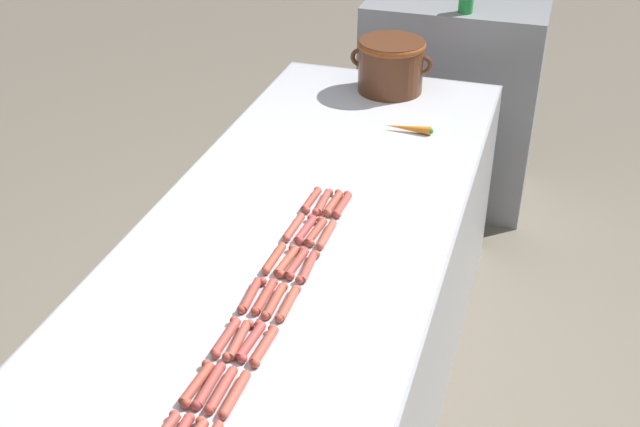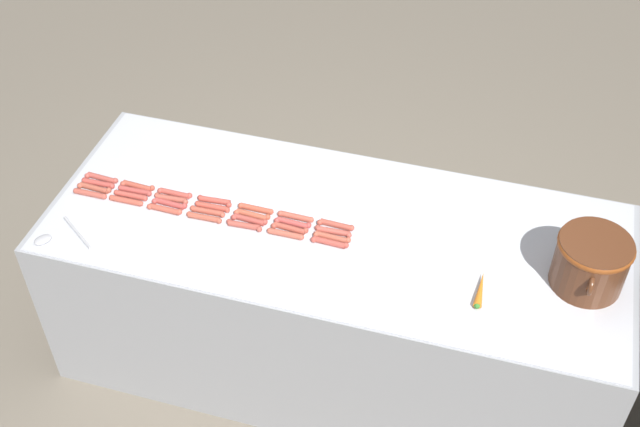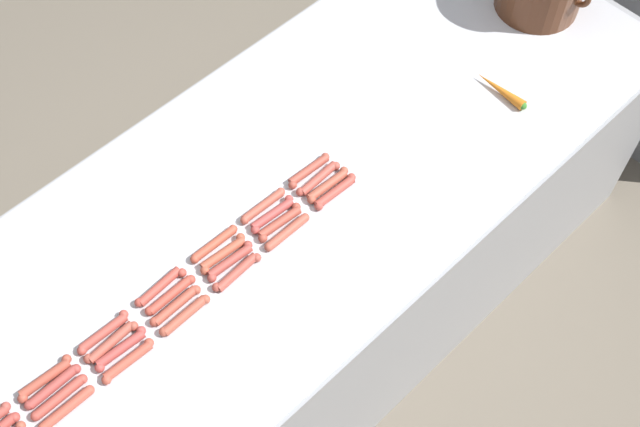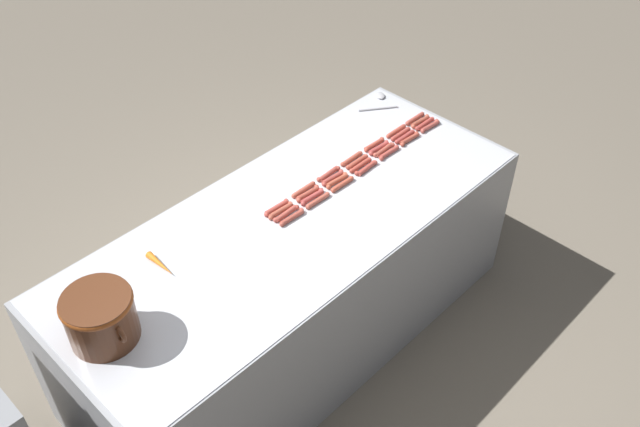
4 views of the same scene
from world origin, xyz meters
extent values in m
plane|color=#756B5B|center=(0.00, 0.00, 0.00)|extent=(20.00, 20.00, 0.00)
cube|color=#9EA0A5|center=(0.00, 0.00, 0.41)|extent=(0.94, 2.34, 0.83)
cube|color=silver|center=(0.00, 0.00, 0.83)|extent=(0.92, 2.29, 0.00)
sphere|color=#B04C42|center=(0.00, -0.97, 0.84)|extent=(0.02, 0.02, 0.02)
cylinder|color=#AF4B3A|center=(0.01, -0.86, 0.84)|extent=(0.03, 0.13, 0.02)
sphere|color=#AF4B3A|center=(0.01, -0.93, 0.84)|extent=(0.02, 0.02, 0.02)
sphere|color=#AF4B3A|center=(0.00, -0.80, 0.84)|extent=(0.02, 0.02, 0.02)
cylinder|color=#B4493F|center=(0.01, -0.69, 0.84)|extent=(0.03, 0.13, 0.02)
sphere|color=#B4493F|center=(0.01, -0.76, 0.84)|extent=(0.02, 0.02, 0.02)
sphere|color=#B4493F|center=(0.00, -0.63, 0.84)|extent=(0.02, 0.02, 0.02)
cylinder|color=#B6473C|center=(0.00, -0.52, 0.84)|extent=(0.03, 0.13, 0.02)
sphere|color=#B6473C|center=(0.00, -0.58, 0.84)|extent=(0.02, 0.02, 0.02)
sphere|color=#B6473C|center=(0.01, -0.45, 0.84)|extent=(0.02, 0.02, 0.02)
cylinder|color=#BA4F39|center=(0.00, -0.34, 0.84)|extent=(0.03, 0.13, 0.02)
sphere|color=#BA4F39|center=(0.00, -0.40, 0.84)|extent=(0.02, 0.02, 0.02)
sphere|color=#BA4F39|center=(0.00, -0.27, 0.84)|extent=(0.02, 0.02, 0.02)
cylinder|color=#B65341|center=(0.00, -0.17, 0.84)|extent=(0.03, 0.13, 0.02)
sphere|color=#B65341|center=(0.00, -0.23, 0.84)|extent=(0.02, 0.02, 0.02)
sphere|color=#B65341|center=(0.00, -0.10, 0.84)|extent=(0.02, 0.02, 0.02)
cylinder|color=#AC4A3B|center=(0.00, 0.00, 0.84)|extent=(0.03, 0.13, 0.02)
sphere|color=#AC4A3B|center=(0.01, -0.07, 0.84)|extent=(0.02, 0.02, 0.02)
sphere|color=#AC4A3B|center=(0.00, 0.06, 0.84)|extent=(0.02, 0.02, 0.02)
sphere|color=#B4453D|center=(0.04, -0.96, 0.84)|extent=(0.02, 0.02, 0.02)
cylinder|color=#AE443E|center=(0.04, -0.86, 0.84)|extent=(0.03, 0.13, 0.02)
sphere|color=#AE443E|center=(0.03, -0.92, 0.84)|extent=(0.02, 0.02, 0.02)
sphere|color=#AE443E|center=(0.04, -0.80, 0.84)|extent=(0.02, 0.02, 0.02)
cylinder|color=#AE5040|center=(0.04, -0.69, 0.84)|extent=(0.03, 0.13, 0.02)
sphere|color=#AE5040|center=(0.04, -0.76, 0.84)|extent=(0.02, 0.02, 0.02)
sphere|color=#AE5040|center=(0.04, -0.63, 0.84)|extent=(0.02, 0.02, 0.02)
cylinder|color=#B54739|center=(0.04, -0.51, 0.84)|extent=(0.03, 0.13, 0.02)
sphere|color=#B54739|center=(0.04, -0.58, 0.84)|extent=(0.02, 0.02, 0.02)
sphere|color=#B54739|center=(0.04, -0.45, 0.84)|extent=(0.02, 0.02, 0.02)
cylinder|color=#B5523B|center=(0.04, -0.34, 0.84)|extent=(0.03, 0.13, 0.02)
sphere|color=#B5523B|center=(0.04, -0.41, 0.84)|extent=(0.02, 0.02, 0.02)
sphere|color=#B5523B|center=(0.03, -0.28, 0.84)|extent=(0.02, 0.02, 0.02)
cylinder|color=#B44642|center=(0.04, -0.17, 0.84)|extent=(0.03, 0.13, 0.02)
sphere|color=#B44642|center=(0.04, -0.23, 0.84)|extent=(0.02, 0.02, 0.02)
sphere|color=#B44642|center=(0.03, -0.10, 0.84)|extent=(0.02, 0.02, 0.02)
cylinder|color=#B34D41|center=(0.04, 0.00, 0.84)|extent=(0.03, 0.13, 0.02)
sphere|color=#B34D41|center=(0.04, -0.07, 0.84)|extent=(0.02, 0.02, 0.02)
sphere|color=#B34D41|center=(0.04, 0.06, 0.84)|extent=(0.02, 0.02, 0.02)
sphere|color=#AC513D|center=(0.06, -0.97, 0.84)|extent=(0.02, 0.02, 0.02)
cylinder|color=#B7493E|center=(0.07, -0.86, 0.84)|extent=(0.02, 0.13, 0.02)
sphere|color=#B7493E|center=(0.07, -0.93, 0.84)|extent=(0.02, 0.02, 0.02)
sphere|color=#B7493E|center=(0.07, -0.80, 0.84)|extent=(0.02, 0.02, 0.02)
cylinder|color=#B74640|center=(0.07, -0.69, 0.84)|extent=(0.03, 0.13, 0.02)
sphere|color=#B74640|center=(0.07, -0.75, 0.84)|extent=(0.02, 0.02, 0.02)
sphere|color=#B74640|center=(0.06, -0.62, 0.84)|extent=(0.02, 0.02, 0.02)
cylinder|color=#B54E3C|center=(0.07, -0.52, 0.84)|extent=(0.03, 0.13, 0.02)
sphere|color=#B54E3C|center=(0.07, -0.59, 0.84)|extent=(0.02, 0.02, 0.02)
sphere|color=#B54E3C|center=(0.07, -0.46, 0.84)|extent=(0.02, 0.02, 0.02)
cylinder|color=#AC463D|center=(0.07, -0.34, 0.84)|extent=(0.03, 0.13, 0.02)
sphere|color=#AC463D|center=(0.07, -0.41, 0.84)|extent=(0.02, 0.02, 0.02)
sphere|color=#AC463D|center=(0.06, -0.28, 0.84)|extent=(0.02, 0.02, 0.02)
cylinder|color=#AD4A3A|center=(0.07, -0.17, 0.84)|extent=(0.03, 0.13, 0.02)
sphere|color=#AD4A3A|center=(0.07, -0.24, 0.84)|extent=(0.02, 0.02, 0.02)
sphere|color=#AD4A3A|center=(0.06, -0.11, 0.84)|extent=(0.02, 0.02, 0.02)
cylinder|color=#AF523E|center=(0.07, 0.00, 0.84)|extent=(0.03, 0.13, 0.02)
sphere|color=#AF523E|center=(0.08, -0.06, 0.84)|extent=(0.02, 0.02, 0.02)
sphere|color=#AF523E|center=(0.07, 0.07, 0.84)|extent=(0.02, 0.02, 0.02)
cylinder|color=#B94E3C|center=(0.10, -0.87, 0.84)|extent=(0.02, 0.13, 0.02)
sphere|color=#B94E3C|center=(0.10, -0.80, 0.84)|extent=(0.02, 0.02, 0.02)
cylinder|color=#B74D3B|center=(0.11, -0.69, 0.84)|extent=(0.03, 0.13, 0.02)
sphere|color=#B74D3B|center=(0.11, -0.76, 0.84)|extent=(0.02, 0.02, 0.02)
sphere|color=#B74D3B|center=(0.10, -0.63, 0.84)|extent=(0.02, 0.02, 0.02)
cylinder|color=#AF4F3C|center=(0.11, -0.52, 0.84)|extent=(0.03, 0.13, 0.02)
sphere|color=#AF4F3C|center=(0.10, -0.59, 0.84)|extent=(0.02, 0.02, 0.02)
sphere|color=#AF4F3C|center=(0.11, -0.46, 0.84)|extent=(0.02, 0.02, 0.02)
cylinder|color=#AC493D|center=(0.10, -0.35, 0.84)|extent=(0.03, 0.13, 0.02)
sphere|color=#AC493D|center=(0.10, -0.42, 0.84)|extent=(0.02, 0.02, 0.02)
sphere|color=#AC493D|center=(0.11, -0.29, 0.84)|extent=(0.02, 0.02, 0.02)
cylinder|color=#B65240|center=(0.11, -0.18, 0.84)|extent=(0.02, 0.13, 0.02)
sphere|color=#B65240|center=(0.11, -0.24, 0.84)|extent=(0.02, 0.02, 0.02)
sphere|color=#B65240|center=(0.11, -0.11, 0.84)|extent=(0.02, 0.02, 0.02)
cylinder|color=#B2473C|center=(0.10, 0.00, 0.84)|extent=(0.03, 0.13, 0.02)
sphere|color=#B2473C|center=(0.10, -0.06, 0.84)|extent=(0.02, 0.02, 0.02)
sphere|color=#B2473C|center=(0.10, 0.07, 0.84)|extent=(0.02, 0.02, 0.02)
cone|color=orange|center=(0.18, 0.60, 0.85)|extent=(0.17, 0.03, 0.03)
sphere|color=#387F2D|center=(0.27, 0.60, 0.85)|extent=(0.02, 0.02, 0.02)
camera|label=1|loc=(0.67, -2.06, 2.12)|focal=44.71mm
camera|label=2|loc=(2.25, 0.58, 3.11)|focal=45.76mm
camera|label=3|loc=(0.96, -0.88, 2.68)|focal=46.04mm
camera|label=4|loc=(-1.75, 1.61, 2.96)|focal=39.03mm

